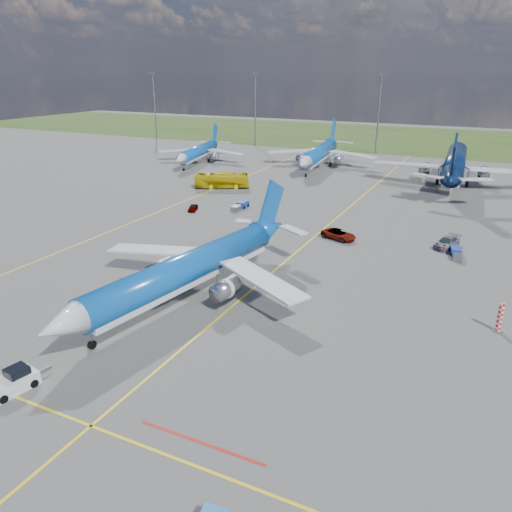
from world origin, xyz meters
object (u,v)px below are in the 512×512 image
at_px(bg_jet_nw, 199,163).
at_px(service_car_b, 339,234).
at_px(service_car_c, 447,242).
at_px(bg_jet_n, 452,182).
at_px(baggage_tug_w, 456,253).
at_px(baggage_tug_c, 240,206).
at_px(pushback_tug, 13,382).
at_px(warning_post, 500,317).
at_px(apron_bus, 222,180).
at_px(service_car_a, 193,208).
at_px(main_airliner, 188,299).
at_px(bg_jet_nnw, 318,167).

relative_size(bg_jet_nw, service_car_b, 6.30).
height_order(bg_jet_nw, service_car_c, bg_jet_nw).
bearing_deg(service_car_c, bg_jet_n, 113.61).
relative_size(baggage_tug_w, baggage_tug_c, 0.89).
relative_size(pushback_tug, service_car_b, 1.01).
xyz_separation_m(bg_jet_n, pushback_tug, (-23.59, -97.26, 0.73)).
relative_size(warning_post, service_car_c, 0.58).
bearing_deg(pushback_tug, baggage_tug_c, 109.87).
bearing_deg(service_car_b, baggage_tug_w, -71.39).
xyz_separation_m(bg_jet_nw, apron_bus, (20.43, -23.45, 1.62)).
bearing_deg(apron_bus, service_car_b, -150.91).
height_order(service_car_a, service_car_c, service_car_c).
xyz_separation_m(bg_jet_nw, service_car_c, (68.21, -42.48, 0.75)).
bearing_deg(apron_bus, baggage_tug_w, -141.04).
bearing_deg(bg_jet_nw, main_airliner, -71.23).
xyz_separation_m(warning_post, service_car_c, (-7.30, 23.52, -0.75)).
bearing_deg(bg_jet_nnw, bg_jet_nw, -171.60).
bearing_deg(service_car_b, warning_post, -113.34).
bearing_deg(warning_post, main_airliner, -167.37).
relative_size(bg_jet_nw, bg_jet_n, 0.69).
bearing_deg(main_airliner, bg_jet_nw, 130.19).
bearing_deg(baggage_tug_c, bg_jet_nnw, 89.68).
relative_size(bg_jet_nnw, service_car_c, 7.69).
bearing_deg(bg_jet_n, service_car_b, 73.96).
bearing_deg(bg_jet_nnw, service_car_c, -60.14).
height_order(bg_jet_nw, service_car_b, bg_jet_nw).
bearing_deg(service_car_c, bg_jet_nw, 167.10).
relative_size(apron_bus, service_car_a, 3.45).
bearing_deg(main_airliner, pushback_tug, -89.99).
height_order(apron_bus, service_car_b, apron_bus).
bearing_deg(bg_jet_nnw, bg_jet_n, -13.50).
xyz_separation_m(apron_bus, baggage_tug_c, (11.32, -13.13, -1.10)).
bearing_deg(apron_bus, bg_jet_nw, 14.33).
distance_m(bg_jet_nnw, service_car_a, 50.30).
relative_size(pushback_tug, service_car_c, 1.05).
bearing_deg(baggage_tug_c, service_car_a, -144.63).
xyz_separation_m(warning_post, bg_jet_nw, (-75.51, 66.00, -1.50)).
bearing_deg(service_car_a, bg_jet_nw, 101.98).
distance_m(pushback_tug, apron_bus, 72.82).
bearing_deg(bg_jet_nw, apron_bus, -61.31).
bearing_deg(baggage_tug_c, pushback_tug, -81.74).
distance_m(warning_post, bg_jet_n, 70.81).
height_order(pushback_tug, apron_bus, apron_bus).
distance_m(bg_jet_n, service_car_b, 50.89).
bearing_deg(service_car_c, baggage_tug_w, -45.05).
bearing_deg(baggage_tug_w, pushback_tug, -131.27).
xyz_separation_m(service_car_b, service_car_c, (15.06, 3.20, 0.01)).
xyz_separation_m(bg_jet_nnw, baggage_tug_c, (0.45, -44.76, 0.52)).
relative_size(service_car_a, baggage_tug_w, 0.76).
bearing_deg(bg_jet_nw, bg_jet_n, -8.88).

